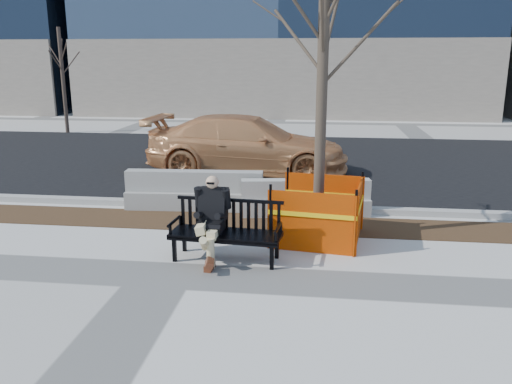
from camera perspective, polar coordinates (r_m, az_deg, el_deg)
ground at (r=7.89m, az=-10.13°, el=-8.90°), size 120.00×120.00×0.00m
mulch_strip at (r=10.24m, az=-5.90°, el=-3.18°), size 40.00×1.20×0.02m
asphalt_street at (r=16.16m, az=-1.02°, el=3.46°), size 60.00×10.40×0.01m
curb at (r=11.11m, az=-4.82°, el=-1.43°), size 60.00×0.25×0.12m
bench at (r=8.33m, az=-3.27°, el=-7.39°), size 1.82×0.78×0.95m
seated_man at (r=8.44m, az=-4.81°, el=-7.13°), size 0.63×0.98×1.31m
tree_fence at (r=9.31m, az=6.71°, el=-5.07°), size 2.49×2.49×5.52m
sedan at (r=14.41m, az=-0.94°, el=2.08°), size 5.54×2.46×1.58m
jersey_barrier_left at (r=11.11m, az=-6.68°, el=-1.80°), size 2.89×0.73×0.82m
jersey_barrier_right at (r=10.66m, az=5.38°, el=-2.48°), size 2.64×0.89×0.74m
far_tree_left at (r=23.66m, az=-19.88°, el=6.13°), size 2.06×2.06×4.63m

